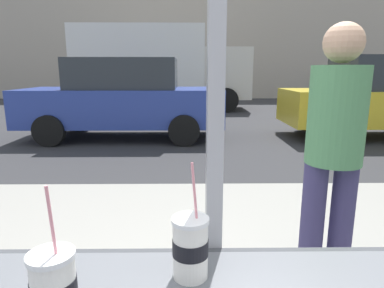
{
  "coord_description": "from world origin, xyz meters",
  "views": [
    {
      "loc": [
        -0.08,
        -0.92,
        1.5
      ],
      "look_at": [
        -0.05,
        1.93,
        0.87
      ],
      "focal_mm": 31.08,
      "sensor_mm": 36.0,
      "label": 1
    }
  ],
  "objects_px": {
    "parked_car_blue": "(124,99)",
    "parked_car_yellow": "(383,98)",
    "soda_cup_right": "(190,246)",
    "pedestrian": "(334,148)",
    "soda_cup_left": "(54,287)",
    "box_truck": "(158,66)"
  },
  "relations": [
    {
      "from": "soda_cup_right",
      "to": "parked_car_blue",
      "type": "height_order",
      "value": "parked_car_blue"
    },
    {
      "from": "pedestrian",
      "to": "box_truck",
      "type": "bearing_deg",
      "value": 99.97
    },
    {
      "from": "parked_car_blue",
      "to": "box_truck",
      "type": "distance_m",
      "value": 5.83
    },
    {
      "from": "soda_cup_left",
      "to": "parked_car_yellow",
      "type": "relative_size",
      "value": 0.08
    },
    {
      "from": "soda_cup_right",
      "to": "parked_car_yellow",
      "type": "height_order",
      "value": "parked_car_yellow"
    },
    {
      "from": "pedestrian",
      "to": "parked_car_yellow",
      "type": "bearing_deg",
      "value": 57.58
    },
    {
      "from": "parked_car_blue",
      "to": "parked_car_yellow",
      "type": "relative_size",
      "value": 1.02
    },
    {
      "from": "pedestrian",
      "to": "parked_car_blue",
      "type": "bearing_deg",
      "value": 112.07
    },
    {
      "from": "parked_car_blue",
      "to": "box_truck",
      "type": "height_order",
      "value": "box_truck"
    },
    {
      "from": "soda_cup_left",
      "to": "parked_car_blue",
      "type": "height_order",
      "value": "parked_car_blue"
    },
    {
      "from": "soda_cup_left",
      "to": "box_truck",
      "type": "distance_m",
      "value": 12.67
    },
    {
      "from": "soda_cup_left",
      "to": "parked_car_yellow",
      "type": "height_order",
      "value": "parked_car_yellow"
    },
    {
      "from": "parked_car_yellow",
      "to": "box_truck",
      "type": "distance_m",
      "value": 8.06
    },
    {
      "from": "soda_cup_right",
      "to": "pedestrian",
      "type": "distance_m",
      "value": 1.35
    },
    {
      "from": "soda_cup_left",
      "to": "pedestrian",
      "type": "xyz_separation_m",
      "value": [
        1.14,
        1.22,
        0.03
      ]
    },
    {
      "from": "soda_cup_right",
      "to": "box_truck",
      "type": "height_order",
      "value": "box_truck"
    },
    {
      "from": "soda_cup_left",
      "to": "soda_cup_right",
      "type": "bearing_deg",
      "value": 29.35
    },
    {
      "from": "soda_cup_left",
      "to": "soda_cup_right",
      "type": "relative_size",
      "value": 1.0
    },
    {
      "from": "parked_car_yellow",
      "to": "box_truck",
      "type": "bearing_deg",
      "value": 134.06
    },
    {
      "from": "soda_cup_right",
      "to": "parked_car_yellow",
      "type": "distance_m",
      "value": 8.02
    },
    {
      "from": "soda_cup_right",
      "to": "pedestrian",
      "type": "relative_size",
      "value": 0.2
    },
    {
      "from": "parked_car_yellow",
      "to": "soda_cup_right",
      "type": "bearing_deg",
      "value": -123.46
    }
  ]
}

